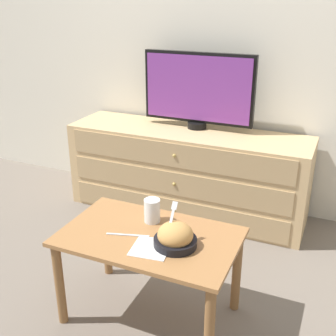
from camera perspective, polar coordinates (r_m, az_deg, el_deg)
name	(u,v)px	position (r m, az deg, el deg)	size (l,w,h in m)	color
ground_plane	(205,197)	(3.33, 5.02, -3.89)	(12.00, 12.00, 0.00)	#70665B
wall_back	(213,22)	(3.01, 6.06, 19.06)	(12.00, 0.05, 2.60)	silver
dresser	(187,172)	(3.00, 2.55, -0.51)	(1.68, 0.47, 0.61)	tan
tv	(198,90)	(2.90, 4.10, 10.55)	(0.78, 0.13, 0.52)	black
coffee_table	(149,249)	(1.99, -2.53, -10.95)	(0.81, 0.50, 0.46)	#9E6B3D
takeout_bowl	(175,237)	(1.85, 0.99, -9.34)	(0.19, 0.19, 0.18)	black
drink_cup	(152,212)	(2.03, -2.16, -5.97)	(0.08, 0.08, 0.12)	#9E6638
napkin	(151,248)	(1.85, -2.33, -10.78)	(0.18, 0.18, 0.00)	white
knife	(128,235)	(1.95, -5.48, -9.02)	(0.19, 0.07, 0.01)	silver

